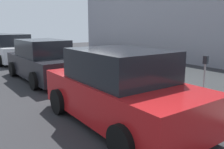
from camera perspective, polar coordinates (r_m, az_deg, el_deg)
ground_plane at (r=10.39m, az=-5.81°, el=-0.59°), size 40.00×40.00×0.00m
sidewalk_curb at (r=11.75m, az=4.95°, el=1.20°), size 18.00×5.00×0.14m
suitcase_maroon_0 at (r=7.36m, az=13.48°, el=-2.28°), size 0.37×0.22×0.70m
suitcase_navy_1 at (r=7.71m, az=11.26°, el=-2.08°), size 0.39×0.22×0.56m
suitcase_olive_2 at (r=7.98m, az=8.99°, el=-0.68°), size 0.35×0.26×0.80m
suitcase_silver_3 at (r=8.29m, az=6.71°, el=-0.33°), size 0.43×0.23×0.90m
suitcase_teal_4 at (r=8.75m, az=5.16°, el=-0.02°), size 0.43×0.26×0.64m
suitcase_black_5 at (r=9.14m, az=3.05°, el=0.91°), size 0.50×0.21×0.76m
fire_hydrant at (r=9.79m, az=-0.33°, el=1.79°), size 0.39×0.21×0.72m
bollard_post at (r=10.28m, az=-3.17°, el=2.34°), size 0.12×0.12×0.79m
parking_meter at (r=6.89m, az=21.57°, el=0.57°), size 0.12×0.09×1.27m
parked_car_red_0 at (r=5.37m, az=1.92°, el=-3.56°), size 4.27×2.17×1.69m
parked_car_charcoal_1 at (r=10.13m, az=-16.38°, el=3.11°), size 4.57×2.10×1.65m
parked_car_white_2 at (r=15.78m, az=-23.09°, el=5.66°), size 4.40×2.25×1.72m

